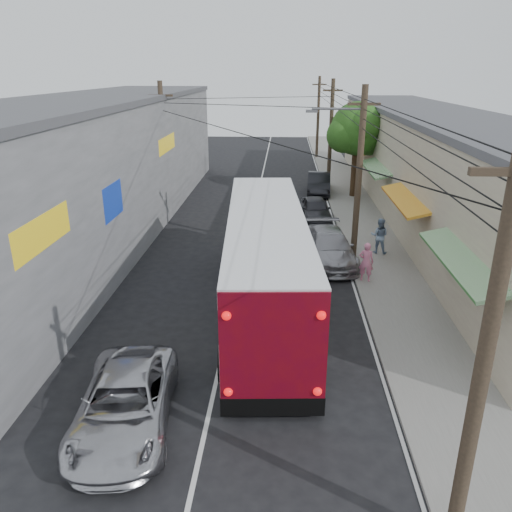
{
  "coord_description": "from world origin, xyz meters",
  "views": [
    {
      "loc": [
        1.86,
        -9.24,
        8.56
      ],
      "look_at": [
        0.83,
        9.09,
        1.69
      ],
      "focal_mm": 35.0,
      "sensor_mm": 36.0,
      "label": 1
    }
  ],
  "objects": [
    {
      "name": "ground",
      "position": [
        0.0,
        0.0,
        0.0
      ],
      "size": [
        120.0,
        120.0,
        0.0
      ],
      "primitive_type": "plane",
      "color": "black",
      "rests_on": "ground"
    },
    {
      "name": "jeepney",
      "position": [
        -2.02,
        1.0,
        0.69
      ],
      "size": [
        2.84,
        5.18,
        1.38
      ],
      "primitive_type": "imported",
      "rotation": [
        0.0,
        0.0,
        0.12
      ],
      "color": "#BAB9C0",
      "rests_on": "ground"
    },
    {
      "name": "parked_car_far",
      "position": [
        4.44,
        27.0,
        0.76
      ],
      "size": [
        1.88,
        4.68,
        1.51
      ],
      "primitive_type": "imported",
      "rotation": [
        0.0,
        0.0,
        -0.06
      ],
      "color": "black",
      "rests_on": "ground"
    },
    {
      "name": "building_right",
      "position": [
        10.99,
        22.0,
        3.15
      ],
      "size": [
        7.09,
        40.0,
        6.25
      ],
      "color": "#C0B899",
      "rests_on": "ground"
    },
    {
      "name": "street_tree",
      "position": [
        6.87,
        26.02,
        4.67
      ],
      "size": [
        4.4,
        4.0,
        6.6
      ],
      "color": "#3F2B19",
      "rests_on": "ground"
    },
    {
      "name": "pedestrian_far",
      "position": [
        6.57,
        14.1,
        0.99
      ],
      "size": [
        1.0,
        0.88,
        1.75
      ],
      "primitive_type": "imported",
      "rotation": [
        0.0,
        0.0,
        2.85
      ],
      "color": "#7E97B8",
      "rests_on": "sidewalk"
    },
    {
      "name": "utility_poles",
      "position": [
        3.13,
        20.33,
        4.13
      ],
      "size": [
        11.8,
        45.28,
        8.0
      ],
      "color": "#473828",
      "rests_on": "ground"
    },
    {
      "name": "building_left",
      "position": [
        -8.5,
        18.0,
        3.65
      ],
      "size": [
        7.2,
        36.0,
        7.25
      ],
      "color": "gray",
      "rests_on": "ground"
    },
    {
      "name": "coach_bus",
      "position": [
        1.26,
        7.9,
        1.94
      ],
      "size": [
        3.67,
        13.16,
        3.75
      ],
      "rotation": [
        0.0,
        0.0,
        0.07
      ],
      "color": "white",
      "rests_on": "ground"
    },
    {
      "name": "parked_suv",
      "position": [
        4.06,
        13.0,
        0.75
      ],
      "size": [
        2.54,
        5.33,
        1.5
      ],
      "primitive_type": "imported",
      "rotation": [
        0.0,
        0.0,
        0.09
      ],
      "color": "#97959D",
      "rests_on": "ground"
    },
    {
      "name": "pedestrian_near",
      "position": [
        5.4,
        10.57,
        0.97
      ],
      "size": [
        0.71,
        0.56,
        1.71
      ],
      "primitive_type": "imported",
      "rotation": [
        0.0,
        0.0,
        2.88
      ],
      "color": "pink",
      "rests_on": "sidewalk"
    },
    {
      "name": "sidewalk",
      "position": [
        6.5,
        20.0,
        0.06
      ],
      "size": [
        3.0,
        80.0,
        0.12
      ],
      "primitive_type": "cube",
      "color": "slate",
      "rests_on": "ground"
    },
    {
      "name": "parked_car_mid",
      "position": [
        3.8,
        20.0,
        0.69
      ],
      "size": [
        1.96,
        4.17,
        1.38
      ],
      "primitive_type": "imported",
      "rotation": [
        0.0,
        0.0,
        0.08
      ],
      "color": "#28282D",
      "rests_on": "ground"
    }
  ]
}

